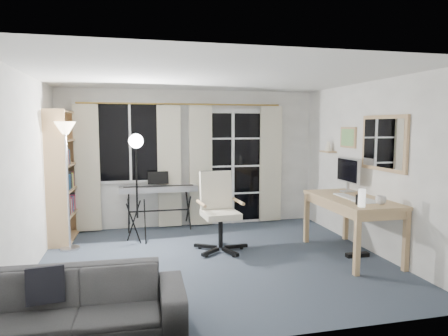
# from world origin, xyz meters

# --- Properties ---
(floor) EXTENTS (4.50, 4.00, 0.02)m
(floor) POSITION_xyz_m (0.00, 0.00, -0.01)
(floor) COLOR #3A4254
(floor) RESTS_ON ground
(window) EXTENTS (1.20, 0.08, 1.40)m
(window) POSITION_xyz_m (-1.05, 1.97, 1.50)
(window) COLOR white
(window) RESTS_ON floor
(french_door) EXTENTS (1.32, 0.09, 2.11)m
(french_door) POSITION_xyz_m (0.75, 1.97, 1.03)
(french_door) COLOR white
(french_door) RESTS_ON floor
(curtains) EXTENTS (3.60, 0.07, 2.13)m
(curtains) POSITION_xyz_m (-0.14, 1.88, 1.09)
(curtains) COLOR gold
(curtains) RESTS_ON floor
(bookshelf) EXTENTS (0.36, 0.95, 2.02)m
(bookshelf) POSITION_xyz_m (-2.13, 1.48, 0.96)
(bookshelf) COLOR tan
(bookshelf) RESTS_ON floor
(torchiere_lamp) EXTENTS (0.30, 0.30, 1.84)m
(torchiere_lamp) POSITION_xyz_m (-1.93, 0.97, 1.48)
(torchiere_lamp) COLOR #B2B2B7
(torchiere_lamp) RESTS_ON floor
(keyboard_piano) EXTENTS (1.30, 0.64, 0.94)m
(keyboard_piano) POSITION_xyz_m (-0.60, 1.70, 0.71)
(keyboard_piano) COLOR black
(keyboard_piano) RESTS_ON floor
(studio_light) EXTENTS (0.30, 0.34, 1.70)m
(studio_light) POSITION_xyz_m (-0.97, 1.03, 1.37)
(studio_light) COLOR black
(studio_light) RESTS_ON floor
(office_chair) EXTENTS (0.76, 0.78, 1.13)m
(office_chair) POSITION_xyz_m (0.16, 0.52, 0.66)
(office_chair) COLOR black
(office_chair) RESTS_ON floor
(desk) EXTENTS (0.76, 1.51, 0.80)m
(desk) POSITION_xyz_m (1.88, -0.19, 0.71)
(desk) COLOR tan
(desk) RESTS_ON floor
(monitor) EXTENTS (0.19, 0.58, 0.50)m
(monitor) POSITION_xyz_m (2.08, 0.26, 1.11)
(monitor) COLOR silver
(monitor) RESTS_ON desk
(desk_clutter) EXTENTS (0.48, 0.91, 1.02)m
(desk_clutter) POSITION_xyz_m (1.81, -0.42, 0.63)
(desk_clutter) COLOR white
(desk_clutter) RESTS_ON desk
(mug) EXTENTS (0.13, 0.10, 0.13)m
(mug) POSITION_xyz_m (1.98, -0.69, 0.87)
(mug) COLOR silver
(mug) RESTS_ON desk
(wall_mirror) EXTENTS (0.04, 0.94, 0.74)m
(wall_mirror) POSITION_xyz_m (2.22, -0.35, 1.55)
(wall_mirror) COLOR tan
(wall_mirror) RESTS_ON floor
(framed_print) EXTENTS (0.03, 0.42, 0.32)m
(framed_print) POSITION_xyz_m (2.23, 0.55, 1.60)
(framed_print) COLOR tan
(framed_print) RESTS_ON floor
(wall_shelf) EXTENTS (0.16, 0.30, 0.18)m
(wall_shelf) POSITION_xyz_m (2.16, 1.05, 1.41)
(wall_shelf) COLOR tan
(wall_shelf) RESTS_ON floor
(sofa) EXTENTS (1.85, 0.60, 0.72)m
(sofa) POSITION_xyz_m (-1.53, -1.55, 0.36)
(sofa) COLOR #302F32
(sofa) RESTS_ON floor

